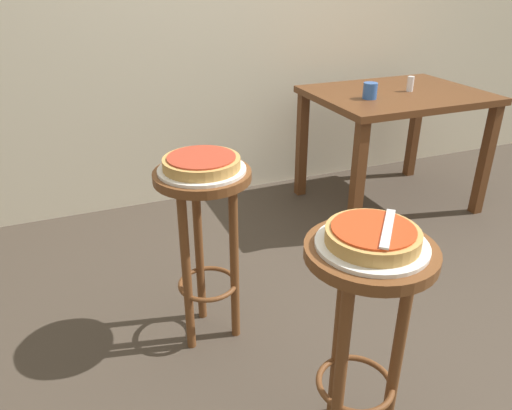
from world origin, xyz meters
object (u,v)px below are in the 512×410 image
at_px(serving_plate_foreground, 372,245).
at_px(pizza_middle, 202,162).
at_px(cup_near_edge, 370,91).
at_px(serving_plate_middle, 202,170).
at_px(pizza_foreground, 373,236).
at_px(stool_foreground, 364,308).
at_px(pizza_server_knife, 388,228).
at_px(stool_middle, 205,220).
at_px(dining_table, 395,110).
at_px(condiment_shaker, 410,84).

xyz_separation_m(serving_plate_foreground, pizza_middle, (-0.27, 0.69, 0.03)).
bearing_deg(cup_near_edge, serving_plate_middle, -149.18).
relative_size(pizza_foreground, cup_near_edge, 2.82).
bearing_deg(stool_foreground, cup_near_edge, 56.37).
bearing_deg(stool_foreground, pizza_server_knife, -33.69).
bearing_deg(serving_plate_middle, stool_foreground, -68.62).
xyz_separation_m(stool_middle, pizza_middle, (0.00, -0.00, 0.24)).
distance_m(dining_table, condiment_shaker, 0.17).
distance_m(cup_near_edge, pizza_server_knife, 1.70).
relative_size(stool_foreground, cup_near_edge, 8.31).
height_order(dining_table, condiment_shaker, condiment_shaker).
distance_m(stool_foreground, serving_plate_foreground, 0.21).
bearing_deg(pizza_foreground, cup_near_edge, 56.37).
relative_size(stool_foreground, serving_plate_foreground, 2.45).
relative_size(serving_plate_foreground, pizza_middle, 1.08).
bearing_deg(cup_near_edge, serving_plate_foreground, -123.63).
bearing_deg(pizza_middle, stool_foreground, -68.62).
xyz_separation_m(pizza_foreground, pizza_middle, (-0.27, 0.69, 0.00)).
bearing_deg(serving_plate_foreground, condiment_shaker, 49.30).
bearing_deg(dining_table, pizza_foreground, -128.70).
distance_m(stool_middle, serving_plate_middle, 0.21).
bearing_deg(serving_plate_foreground, serving_plate_middle, 111.38).
height_order(stool_foreground, pizza_middle, pizza_middle).
xyz_separation_m(stool_foreground, stool_middle, (-0.27, 0.69, 0.00)).
relative_size(pizza_foreground, pizza_server_knife, 1.16).
bearing_deg(pizza_foreground, serving_plate_foreground, -90.00).
height_order(cup_near_edge, condiment_shaker, cup_near_edge).
height_order(stool_middle, pizza_middle, pizza_middle).
height_order(stool_middle, cup_near_edge, cup_near_edge).
bearing_deg(cup_near_edge, stool_foreground, -123.63).
bearing_deg(stool_middle, stool_foreground, -68.62).
distance_m(pizza_middle, condiment_shaker, 1.73).
height_order(pizza_middle, condiment_shaker, condiment_shaker).
bearing_deg(condiment_shaker, cup_near_edge, -169.15).
height_order(pizza_foreground, stool_middle, pizza_foreground).
relative_size(stool_middle, condiment_shaker, 8.41).
bearing_deg(stool_middle, pizza_foreground, -68.62).
relative_size(serving_plate_foreground, pizza_foreground, 1.20).
relative_size(dining_table, pizza_server_knife, 4.64).
bearing_deg(pizza_middle, serving_plate_foreground, -68.62).
relative_size(stool_foreground, dining_table, 0.74).
height_order(pizza_middle, cup_near_edge, cup_near_edge).
distance_m(serving_plate_foreground, pizza_middle, 0.74).
distance_m(serving_plate_foreground, dining_table, 1.92).
height_order(stool_middle, serving_plate_middle, serving_plate_middle).
xyz_separation_m(serving_plate_foreground, stool_middle, (-0.27, 0.69, -0.21)).
height_order(stool_foreground, dining_table, stool_foreground).
height_order(serving_plate_foreground, pizza_middle, pizza_middle).
bearing_deg(cup_near_edge, condiment_shaker, 10.85).
distance_m(pizza_foreground, dining_table, 1.92).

